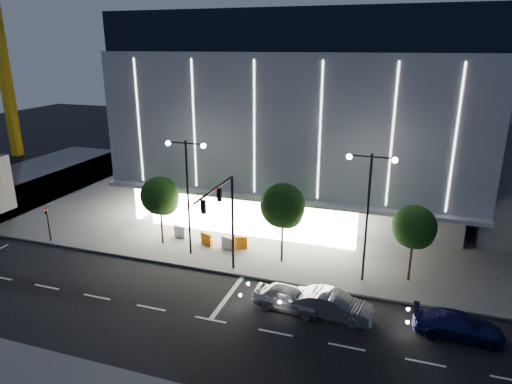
{
  "coord_description": "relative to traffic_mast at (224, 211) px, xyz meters",
  "views": [
    {
      "loc": [
        12.0,
        -22.74,
        15.51
      ],
      "look_at": [
        1.65,
        7.99,
        5.0
      ],
      "focal_mm": 32.0,
      "sensor_mm": 36.0,
      "label": 1
    }
  ],
  "objects": [
    {
      "name": "tree_left",
      "position": [
        -6.97,
        3.68,
        -0.99
      ],
      "size": [
        3.02,
        3.02,
        5.72
      ],
      "color": "black",
      "rests_on": "ground"
    },
    {
      "name": "ped_signal_far",
      "position": [
        -16.0,
        1.16,
        -3.14
      ],
      "size": [
        0.22,
        0.24,
        3.0
      ],
      "color": "black",
      "rests_on": "ground"
    },
    {
      "name": "museum",
      "position": [
        1.98,
        18.97,
        4.25
      ],
      "size": [
        30.0,
        25.8,
        18.0
      ],
      "color": "#4C4C51",
      "rests_on": "ground"
    },
    {
      "name": "tree_mid",
      "position": [
        3.03,
        3.68,
        -0.69
      ],
      "size": [
        3.25,
        3.25,
        6.15
      ],
      "color": "black",
      "rests_on": "ground"
    },
    {
      "name": "traffic_mast",
      "position": [
        0.0,
        0.0,
        0.0
      ],
      "size": [
        0.33,
        5.89,
        7.07
      ],
      "color": "black",
      "rests_on": "ground"
    },
    {
      "name": "car_third",
      "position": [
        14.69,
        -1.88,
        -4.33
      ],
      "size": [
        4.82,
        2.02,
        1.39
      ],
      "primitive_type": "imported",
      "rotation": [
        0.0,
        0.0,
        1.58
      ],
      "color": "#15174F",
      "rests_on": "ground"
    },
    {
      "name": "car_lead",
      "position": [
        5.05,
        -2.21,
        -4.28
      ],
      "size": [
        4.55,
        2.2,
        1.5
      ],
      "primitive_type": "imported",
      "rotation": [
        0.0,
        0.0,
        1.47
      ],
      "color": "#9B9DA2",
      "rests_on": "ground"
    },
    {
      "name": "barrier_a",
      "position": [
        -3.48,
        4.49,
        -4.38
      ],
      "size": [
        1.11,
        0.66,
        1.0
      ],
      "primitive_type": "cube",
      "rotation": [
        0.0,
        0.0,
        -0.4
      ],
      "color": "orange",
      "rests_on": "sidewalk_museum"
    },
    {
      "name": "barrier_b",
      "position": [
        -6.2,
        5.16,
        -4.38
      ],
      "size": [
        1.13,
        0.44,
        1.0
      ],
      "primitive_type": "cube",
      "rotation": [
        0.0,
        0.0,
        -0.18
      ],
      "color": "silver",
      "rests_on": "sidewalk_museum"
    },
    {
      "name": "ground",
      "position": [
        -1.0,
        -3.34,
        -5.03
      ],
      "size": [
        160.0,
        160.0,
        0.0
      ],
      "primitive_type": "plane",
      "color": "black",
      "rests_on": "ground"
    },
    {
      "name": "tree_right",
      "position": [
        12.03,
        3.68,
        -1.14
      ],
      "size": [
        2.91,
        2.91,
        5.51
      ],
      "color": "black",
      "rests_on": "ground"
    },
    {
      "name": "barrier_d",
      "position": [
        -1.59,
        4.31,
        -4.38
      ],
      "size": [
        1.12,
        0.58,
        1.0
      ],
      "primitive_type": "cube",
      "rotation": [
        0.0,
        0.0,
        -0.32
      ],
      "color": "#BBBBBB",
      "rests_on": "sidewalk_museum"
    },
    {
      "name": "tower_crane",
      "position": [
        -41.92,
        24.66,
        15.48
      ],
      "size": [
        32.0,
        2.0,
        28.5
      ],
      "color": "gold",
      "rests_on": "ground"
    },
    {
      "name": "street_lamp_east",
      "position": [
        9.0,
        2.66,
        0.93
      ],
      "size": [
        3.16,
        0.36,
        9.0
      ],
      "color": "black",
      "rests_on": "ground"
    },
    {
      "name": "street_lamp_west",
      "position": [
        -4.0,
        2.66,
        0.93
      ],
      "size": [
        3.16,
        0.36,
        9.0
      ],
      "color": "black",
      "rests_on": "ground"
    },
    {
      "name": "barrier_c",
      "position": [
        -0.68,
        4.75,
        -4.38
      ],
      "size": [
        1.13,
        0.48,
        1.0
      ],
      "primitive_type": "cube",
      "rotation": [
        0.0,
        0.0,
        0.22
      ],
      "color": "orange",
      "rests_on": "sidewalk_museum"
    },
    {
      "name": "sidewalk_museum",
      "position": [
        4.0,
        20.66,
        -4.95
      ],
      "size": [
        70.0,
        40.0,
        0.15
      ],
      "primitive_type": "cube",
      "color": "#474747",
      "rests_on": "ground"
    },
    {
      "name": "car_second",
      "position": [
        7.75,
        -2.23,
        -4.24
      ],
      "size": [
        4.87,
        1.95,
        1.58
      ],
      "primitive_type": "imported",
      "rotation": [
        0.0,
        0.0,
        1.51
      ],
      "color": "#94959B",
      "rests_on": "ground"
    }
  ]
}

